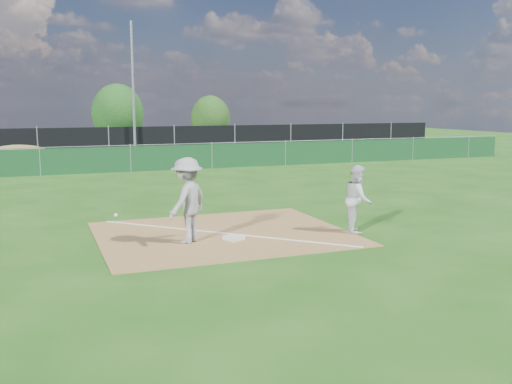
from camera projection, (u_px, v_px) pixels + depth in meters
ground at (152, 186)px, 22.33m from camera, size 90.00×90.00×0.00m
infield_dirt at (223, 234)px, 14.04m from camera, size 6.00×5.00×0.02m
foul_line at (223, 233)px, 14.04m from camera, size 5.01×5.01×0.01m
green_fence at (131, 159)px, 26.84m from camera, size 44.00×0.05×1.20m
dirt_mound at (17, 157)px, 28.26m from camera, size 3.38×2.60×1.17m
black_fence at (109, 142)px, 34.15m from camera, size 46.00×0.04×1.80m
parking_lot at (100, 151)px, 38.89m from camera, size 46.00×9.00×0.01m
light_pole at (133, 90)px, 33.94m from camera, size 0.16×0.16×8.00m
first_base at (234, 238)px, 13.39m from camera, size 0.52×0.52×0.08m
play_at_first at (187, 200)px, 13.00m from camera, size 2.36×1.39×1.96m
runner at (358, 199)px, 14.16m from camera, size 0.93×1.02×1.68m
car_mid at (69, 141)px, 36.84m from camera, size 4.99×3.11×1.55m
car_right at (184, 139)px, 40.93m from camera, size 4.95×3.04×1.34m
tree_mid at (118, 113)px, 44.57m from camera, size 4.00×4.00×4.74m
tree_right at (210, 118)px, 47.30m from camera, size 3.26×3.26×3.86m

